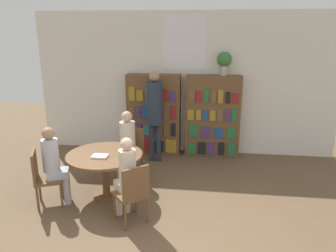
# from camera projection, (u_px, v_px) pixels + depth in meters

# --- Properties ---
(wall_back) EXTENTS (6.40, 0.07, 3.00)m
(wall_back) POSITION_uv_depth(u_px,v_px,m) (184.00, 84.00, 6.99)
(wall_back) COLOR silver
(wall_back) RESTS_ON ground_plane
(bookshelf_left) EXTENTS (1.14, 0.34, 1.72)m
(bookshelf_left) POSITION_uv_depth(u_px,v_px,m) (154.00, 114.00, 7.07)
(bookshelf_left) COLOR brown
(bookshelf_left) RESTS_ON ground_plane
(bookshelf_right) EXTENTS (1.14, 0.34, 1.72)m
(bookshelf_right) POSITION_uv_depth(u_px,v_px,m) (213.00, 116.00, 6.91)
(bookshelf_right) COLOR brown
(bookshelf_right) RESTS_ON ground_plane
(flower_vase) EXTENTS (0.30, 0.30, 0.48)m
(flower_vase) POSITION_uv_depth(u_px,v_px,m) (224.00, 61.00, 6.56)
(flower_vase) COLOR #B7AD9E
(flower_vase) RESTS_ON bookshelf_right
(reading_table) EXTENTS (1.20, 1.20, 0.74)m
(reading_table) POSITION_uv_depth(u_px,v_px,m) (105.00, 161.00, 5.17)
(reading_table) COLOR brown
(reading_table) RESTS_ON ground_plane
(chair_near_camera) EXTENTS (0.53, 0.53, 0.89)m
(chair_near_camera) POSITION_uv_depth(u_px,v_px,m) (43.00, 175.00, 4.96)
(chair_near_camera) COLOR brown
(chair_near_camera) RESTS_ON ground_plane
(chair_left_side) EXTENTS (0.48, 0.48, 0.89)m
(chair_left_side) POSITION_uv_depth(u_px,v_px,m) (132.00, 149.00, 6.05)
(chair_left_side) COLOR brown
(chair_left_side) RESTS_ON ground_plane
(chair_far_side) EXTENTS (0.56, 0.56, 0.89)m
(chair_far_side) POSITION_uv_depth(u_px,v_px,m) (133.00, 192.00, 4.46)
(chair_far_side) COLOR brown
(chair_far_side) RESTS_ON ground_plane
(seated_reader_left) EXTENTS (0.34, 0.40, 1.25)m
(seated_reader_left) POSITION_uv_depth(u_px,v_px,m) (127.00, 141.00, 5.83)
(seated_reader_left) COLOR beige
(seated_reader_left) RESTS_ON ground_plane
(seated_reader_right) EXTENTS (0.39, 0.40, 1.23)m
(seated_reader_right) POSITION_uv_depth(u_px,v_px,m) (126.00, 174.00, 4.55)
(seated_reader_right) COLOR beige
(seated_reader_right) RESTS_ON ground_plane
(seated_reader_back) EXTENTS (0.39, 0.35, 1.24)m
(seated_reader_back) POSITION_uv_depth(u_px,v_px,m) (54.00, 161.00, 4.95)
(seated_reader_back) COLOR #B2B7C6
(seated_reader_back) RESTS_ON ground_plane
(librarian_standing) EXTENTS (0.31, 0.58, 1.85)m
(librarian_standing) POSITION_uv_depth(u_px,v_px,m) (155.00, 107.00, 6.50)
(librarian_standing) COLOR #232D3D
(librarian_standing) RESTS_ON ground_plane
(open_book_on_table) EXTENTS (0.24, 0.18, 0.03)m
(open_book_on_table) POSITION_uv_depth(u_px,v_px,m) (100.00, 156.00, 5.01)
(open_book_on_table) COLOR silver
(open_book_on_table) RESTS_ON reading_table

